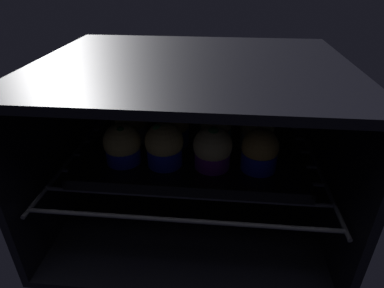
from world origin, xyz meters
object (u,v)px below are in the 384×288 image
muffin_row0_col0 (123,145)px  muffin_row1_col3 (257,130)px  muffin_row0_col1 (164,146)px  muffin_row1_col2 (216,128)px  muffin_row1_col1 (174,127)px  baking_tray (192,155)px  muffin_row1_col0 (131,124)px  muffin_row0_col2 (213,149)px  muffin_row0_col3 (260,151)px

muffin_row0_col0 → muffin_row1_col3: muffin_row1_col3 is taller
muffin_row0_col0 → muffin_row1_col3: (27.83, 9.08, 0.29)cm
muffin_row0_col1 → muffin_row1_col3: muffin_row0_col1 is taller
muffin_row0_col1 → muffin_row1_col3: bearing=25.9°
muffin_row0_col0 → muffin_row1_col2: bearing=27.3°
muffin_row1_col1 → muffin_row1_col3: muffin_row1_col1 is taller
muffin_row0_col1 → baking_tray: bearing=42.7°
muffin_row1_col0 → muffin_row1_col3: bearing=-0.9°
muffin_row0_col0 → muffin_row1_col1: bearing=44.1°
muffin_row0_col1 → muffin_row1_col1: 9.20cm
muffin_row0_col2 → muffin_row1_col2: bearing=88.2°
muffin_row0_col0 → muffin_row1_col1: size_ratio=0.92×
muffin_row0_col2 → muffin_row1_col0: bearing=152.9°
muffin_row0_col0 → muffin_row1_col2: size_ratio=1.03×
muffin_row0_col2 → muffin_row1_col1: bearing=134.9°
muffin_row0_col3 → muffin_row1_col0: (-28.42, 9.56, 0.13)cm
baking_tray → muffin_row1_col3: muffin_row1_col3 is taller
muffin_row1_col1 → muffin_row1_col2: size_ratio=1.12×
muffin_row1_col1 → muffin_row0_col3: bearing=-25.9°
baking_tray → muffin_row0_col3: (13.86, -4.55, 4.52)cm
muffin_row0_col3 → baking_tray: bearing=161.8°
muffin_row0_col0 → muffin_row0_col1: bearing=-1.5°
muffin_row0_col0 → muffin_row0_col3: muffin_row0_col3 is taller
muffin_row0_col2 → muffin_row1_col1: same height
baking_tray → muffin_row1_col1: (-4.60, 4.42, 4.63)cm
muffin_row0_col2 → muffin_row1_col2: (0.32, 9.89, -0.34)cm
muffin_row0_col1 → muffin_row1_col0: 13.57cm
muffin_row1_col2 → muffin_row1_col3: size_ratio=0.90×
muffin_row1_col3 → muffin_row0_col3: bearing=-90.8°
muffin_row0_col0 → muffin_row0_col2: size_ratio=0.93×
muffin_row1_col0 → muffin_row1_col3: muffin_row1_col3 is taller
muffin_row1_col3 → muffin_row0_col2: bearing=-135.3°
muffin_row0_col2 → muffin_row0_col3: muffin_row0_col2 is taller
muffin_row0_col1 → muffin_row0_col2: bearing=-0.0°
muffin_row0_col2 → muffin_row1_col0: (-19.14, 9.78, 0.00)cm
baking_tray → muffin_row0_col2: bearing=-46.2°
muffin_row0_col1 → muffin_row1_col2: 14.10cm
muffin_row0_col1 → muffin_row0_col3: muffin_row0_col1 is taller
muffin_row1_col0 → muffin_row1_col2: muffin_row1_col0 is taller
muffin_row1_col0 → muffin_row1_col1: 9.99cm
muffin_row0_col1 → muffin_row1_col2: bearing=44.5°
muffin_row0_col3 → muffin_row1_col1: muffin_row1_col1 is taller
muffin_row0_col3 → muffin_row1_col3: muffin_row1_col3 is taller
muffin_row0_col1 → muffin_row1_col0: (-9.41, 9.77, -0.21)cm
muffin_row1_col1 → muffin_row1_col2: bearing=4.2°
muffin_row1_col1 → baking_tray: bearing=-43.9°
muffin_row0_col3 → muffin_row1_col3: (0.13, 9.09, 0.18)cm
muffin_row0_col0 → muffin_row1_col3: bearing=18.1°
muffin_row1_col3 → muffin_row1_col2: bearing=176.4°
muffin_row0_col2 → muffin_row1_col0: muffin_row0_col2 is taller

